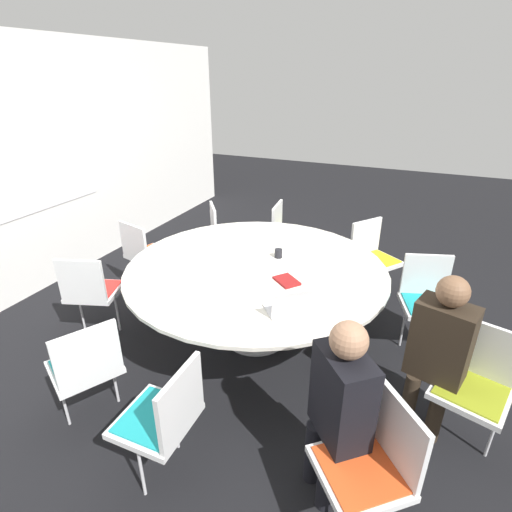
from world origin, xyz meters
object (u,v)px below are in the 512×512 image
Objects in this scene: chair_2 at (427,296)px; person_0 at (339,401)px; chair_4 at (287,232)px; person_1 at (439,346)px; chair_7 at (91,288)px; spiral_notebook at (287,281)px; chair_8 at (86,364)px; laptop at (289,307)px; chair_0 at (372,459)px; chair_1 at (476,379)px; chair_5 at (224,232)px; chair_6 at (145,251)px; chair_3 at (372,253)px; chair_9 at (164,414)px; coffee_cup at (278,253)px.

chair_2 is 1.81m from person_0.
chair_4 is 2.66m from person_1.
chair_4 is 1.00× the size of chair_7.
spiral_notebook is at bearing 14.67° from chair_2.
chair_8 is at bearing -15.07° from chair_4.
person_1 is 3.20× the size of laptop.
chair_1 is at bearing -71.69° from chair_0.
chair_6 is (-0.87, 0.54, 0.00)m from chair_5.
chair_6 is at bearing 3.27° from chair_1.
chair_3 is at bearing 71.34° from chair_4.
person_1 reaches higher than chair_5.
chair_1 is 1.30m from laptop.
chair_8 is (-0.81, -0.75, 0.00)m from chair_7.
chair_5 is 1.00× the size of chair_9.
person_0 reaches higher than chair_7.
chair_4 is 10.47× the size of coffee_cup.
chair_8 is at bearing 37.28° from chair_1.
chair_3 is at bearing -140.65° from laptop.
spiral_notebook is at bearing -109.64° from laptop.
chair_4 reaches higher than spiral_notebook.
chair_4 is at bearing 5.55° from chair_9.
chair_5 and chair_7 have the same top height.
spiral_notebook is (-1.67, -0.58, 0.26)m from chair_4.
laptop reaches higher than coffee_cup.
chair_2 and chair_9 have the same top height.
person_0 is at bearing 18.97° from chair_0.
person_1 reaches higher than chair_8.
chair_3 is (0.74, 0.59, 0.00)m from chair_2.
chair_3 is 3.29× the size of spiral_notebook.
chair_9 is at bearing 38.81° from chair_2.
spiral_notebook is (-0.69, 1.09, 0.26)m from chair_2.
chair_0 and chair_9 have the same top height.
chair_4 is (0.23, 1.08, 0.00)m from chair_3.
chair_3 is 1.00× the size of chair_5.
laptop is at bearing -1.05° from person_0.
laptop reaches higher than chair_0.
laptop is at bearing 25.87° from chair_3.
chair_1 is 1.48m from spiral_notebook.
chair_6 is at bearing -67.94° from chair_5.
chair_7 is (0.79, 2.66, 0.00)m from chair_0.
chair_1 is at bearing 22.49° from chair_5.
laptop is (0.78, -1.18, 0.31)m from chair_8.
chair_2 is 1.00× the size of chair_7.
person_1 is (0.08, -2.94, 0.20)m from chair_7.
chair_9 is 1.80m from coffee_cup.
laptop is at bearing -159.07° from spiral_notebook.
chair_0 is 1.00× the size of chair_1.
person_0 is 4.65× the size of spiral_notebook.
chair_0 is 0.71× the size of person_0.
chair_5 is 1.00× the size of chair_7.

